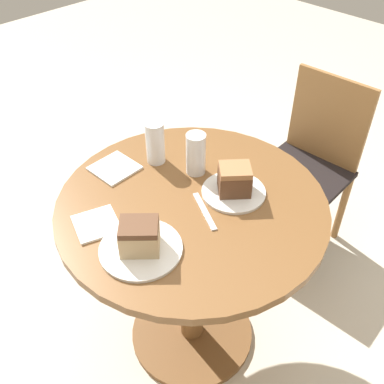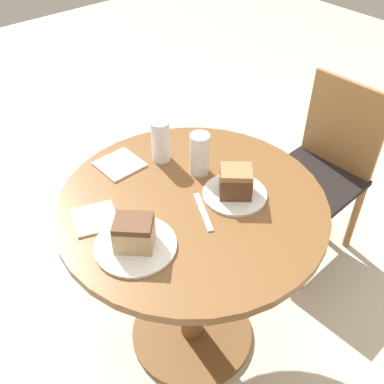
{
  "view_description": "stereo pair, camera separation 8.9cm",
  "coord_description": "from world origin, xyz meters",
  "views": [
    {
      "loc": [
        0.76,
        -0.76,
        1.75
      ],
      "look_at": [
        0.0,
        0.0,
        0.81
      ],
      "focal_mm": 42.0,
      "sensor_mm": 36.0,
      "label": 1
    },
    {
      "loc": [
        0.82,
        -0.7,
        1.75
      ],
      "look_at": [
        0.0,
        0.0,
        0.81
      ],
      "focal_mm": 42.0,
      "sensor_mm": 36.0,
      "label": 2
    }
  ],
  "objects": [
    {
      "name": "glass_water",
      "position": [
        -0.25,
        0.06,
        0.85
      ],
      "size": [
        0.07,
        0.07,
        0.16
      ],
      "color": "silver",
      "rests_on": "table"
    },
    {
      "name": "napkin_side",
      "position": [
        -0.13,
        -0.28,
        0.78
      ],
      "size": [
        0.16,
        0.16,
        0.01
      ],
      "rotation": [
        0.0,
        0.0,
        -0.34
      ],
      "color": "white",
      "rests_on": "table"
    },
    {
      "name": "cake_slice_near",
      "position": [
        0.07,
        0.13,
        0.83
      ],
      "size": [
        0.13,
        0.13,
        0.1
      ],
      "rotation": [
        0.0,
        0.0,
        5.55
      ],
      "color": "brown",
      "rests_on": "plate_near"
    },
    {
      "name": "fork",
      "position": [
        0.06,
        -0.01,
        0.78
      ],
      "size": [
        0.17,
        0.09,
        0.0
      ],
      "rotation": [
        0.0,
        0.0,
        2.68
      ],
      "color": "silver",
      "rests_on": "table"
    },
    {
      "name": "plate_far",
      "position": [
        0.04,
        -0.25,
        0.78
      ],
      "size": [
        0.24,
        0.24,
        0.01
      ],
      "color": "silver",
      "rests_on": "table"
    },
    {
      "name": "chair",
      "position": [
        -0.05,
        0.81,
        0.45
      ],
      "size": [
        0.42,
        0.46,
        0.86
      ],
      "rotation": [
        0.0,
        0.0,
        0.05
      ],
      "color": "olive",
      "rests_on": "ground_plane"
    },
    {
      "name": "cake_slice_far",
      "position": [
        0.04,
        -0.25,
        0.83
      ],
      "size": [
        0.14,
        0.14,
        0.09
      ],
      "rotation": [
        0.0,
        0.0,
        5.51
      ],
      "color": "tan",
      "rests_on": "plate_far"
    },
    {
      "name": "ground_plane",
      "position": [
        0.0,
        0.0,
        0.0
      ],
      "size": [
        8.0,
        8.0,
        0.0
      ],
      "primitive_type": "plane",
      "color": "beige"
    },
    {
      "name": "napkin_stack",
      "position": [
        -0.31,
        -0.07,
        0.78
      ],
      "size": [
        0.15,
        0.15,
        0.01
      ],
      "rotation": [
        0.0,
        0.0,
        0.03
      ],
      "color": "white",
      "rests_on": "table"
    },
    {
      "name": "table",
      "position": [
        0.0,
        0.0,
        0.56
      ],
      "size": [
        0.88,
        0.88,
        0.77
      ],
      "color": "brown",
      "rests_on": "ground_plane"
    },
    {
      "name": "plate_near",
      "position": [
        0.07,
        0.13,
        0.78
      ],
      "size": [
        0.21,
        0.21,
        0.01
      ],
      "color": "silver",
      "rests_on": "table"
    },
    {
      "name": "glass_lemonade",
      "position": [
        -0.1,
        0.12,
        0.84
      ],
      "size": [
        0.07,
        0.07,
        0.15
      ],
      "color": "beige",
      "rests_on": "table"
    }
  ]
}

